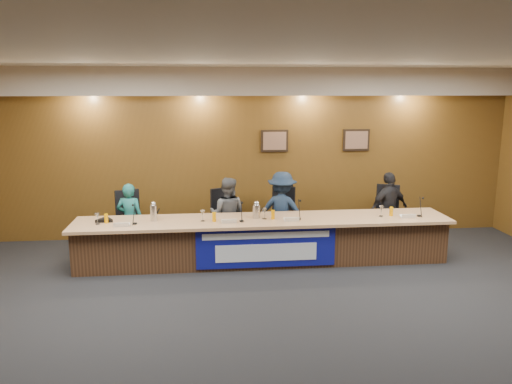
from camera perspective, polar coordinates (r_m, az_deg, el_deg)
floor at (r=6.20m, az=3.51°, el=-15.39°), size 10.00×10.00×0.00m
ceiling at (r=5.53m, az=3.94°, el=15.60°), size 10.00×8.00×0.04m
wall_back at (r=9.57m, az=-0.29°, el=4.38°), size 10.00×0.04×3.20m
soffit at (r=9.24m, az=-0.14°, el=12.51°), size 10.00×0.50×0.50m
dais_body at (r=8.27m, az=0.82°, el=-5.67°), size 6.00×0.80×0.70m
dais_top at (r=8.12m, az=0.87°, el=-3.25°), size 6.10×0.95×0.05m
banner at (r=7.87m, az=1.18°, el=-6.36°), size 2.20×0.02×0.65m
banner_text_upper at (r=7.80m, az=1.20°, el=-4.99°), size 2.00×0.01×0.10m
banner_text_lower at (r=7.89m, az=1.19°, el=-6.94°), size 1.60×0.01×0.28m
wall_photo_left at (r=9.55m, az=2.13°, el=5.87°), size 0.52×0.04×0.42m
wall_photo_right at (r=9.91m, az=11.38°, el=5.86°), size 0.52×0.04×0.42m
panelist_a at (r=8.88m, az=-14.20°, el=-2.99°), size 0.50×0.37×1.25m
panelist_b at (r=8.78m, az=-3.28°, el=-2.57°), size 0.74×0.64×1.32m
panelist_c at (r=8.87m, az=2.99°, el=-2.15°), size 1.03×0.80×1.40m
panelist_d at (r=9.37m, az=14.92°, el=-1.90°), size 0.86×0.56×1.36m
office_chair_a at (r=9.01m, az=-14.07°, el=-3.71°), size 0.62×0.62×0.08m
office_chair_b at (r=8.92m, az=-3.29°, el=-3.52°), size 0.63×0.63×0.08m
office_chair_c at (r=9.02m, az=2.88°, el=-3.35°), size 0.62×0.62×0.08m
office_chair_d at (r=9.51m, az=14.64°, el=-2.93°), size 0.63×0.63×0.08m
nameplate_a at (r=7.89m, az=-15.15°, el=-3.59°), size 0.24×0.08×0.10m
microphone_a at (r=8.02m, az=-13.69°, el=-3.52°), size 0.07×0.07×0.02m
juice_glass_a at (r=8.18m, az=-16.75°, el=-2.92°), size 0.06×0.06×0.15m
water_glass_a at (r=8.15m, az=-17.69°, el=-2.94°), size 0.08×0.08×0.18m
nameplate_b at (r=7.83m, az=-3.08°, el=-3.30°), size 0.24×0.08×0.10m
microphone_b at (r=7.95m, az=-1.67°, el=-3.32°), size 0.07×0.07×0.02m
juice_glass_b at (r=7.96m, az=-4.81°, el=-2.85°), size 0.06×0.06×0.15m
water_glass_b at (r=7.99m, az=-6.12°, el=-2.72°), size 0.08×0.08×0.18m
nameplate_c at (r=7.95m, az=4.12°, el=-3.09°), size 0.24×0.08×0.10m
microphone_c at (r=8.12m, az=4.90°, el=-3.04°), size 0.07×0.07×0.02m
juice_glass_c at (r=8.08m, az=1.95°, el=-2.60°), size 0.06×0.06×0.15m
water_glass_c at (r=8.07m, az=0.99°, el=-2.50°), size 0.08×0.08×0.18m
nameplate_d at (r=8.50m, az=17.06°, el=-2.61°), size 0.24×0.08×0.10m
microphone_d at (r=8.70m, az=18.14°, el=-2.59°), size 0.07×0.07×0.02m
juice_glass_d at (r=8.59m, az=15.20°, el=-2.15°), size 0.06×0.06×0.15m
water_glass_d at (r=8.50m, az=14.12°, el=-2.14°), size 0.08×0.08×0.18m
carafe_left at (r=8.12m, az=-11.62°, el=-2.36°), size 0.11×0.11×0.26m
carafe_mid at (r=8.14m, az=0.05°, el=-2.24°), size 0.12×0.12×0.22m
speakerphone at (r=8.31m, az=-16.88°, el=-3.07°), size 0.32×0.32×0.05m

